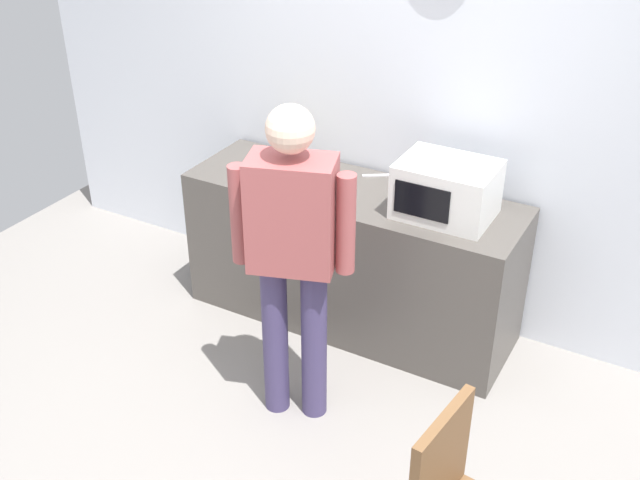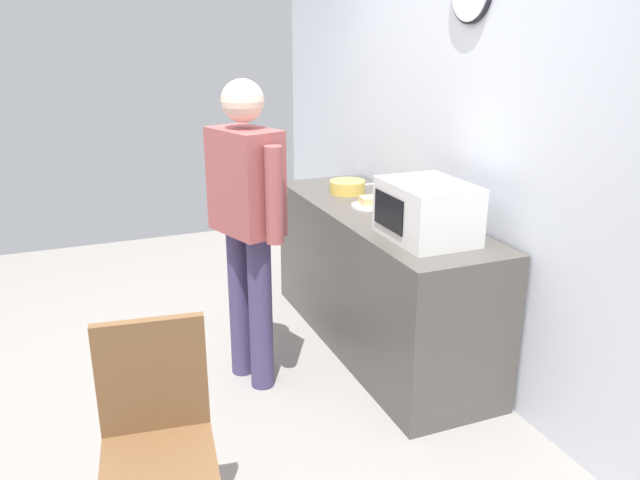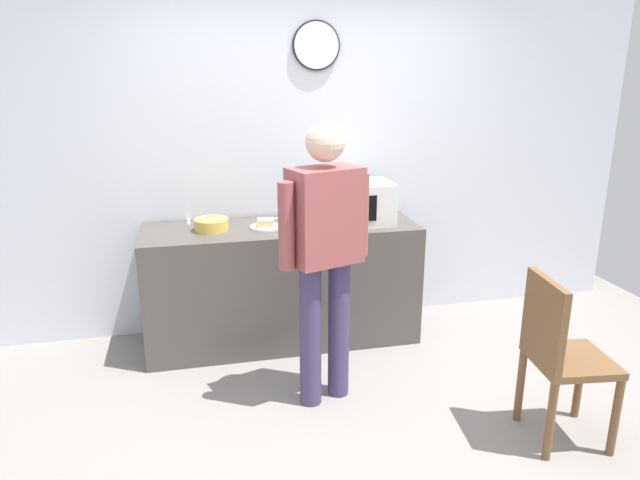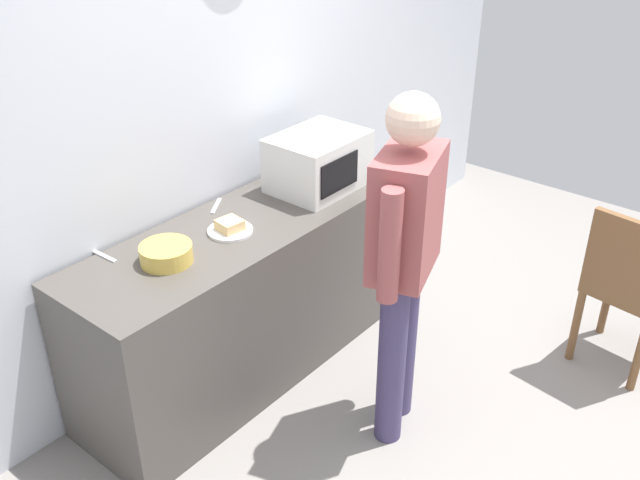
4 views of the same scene
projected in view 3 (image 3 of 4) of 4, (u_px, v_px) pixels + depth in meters
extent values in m
plane|color=gray|center=(360.00, 428.00, 3.30)|extent=(6.00, 6.00, 0.00)
cube|color=silver|center=(303.00, 159.00, 4.42)|extent=(5.40, 0.10, 2.60)
cylinder|color=white|center=(316.00, 45.00, 4.14)|extent=(0.32, 0.03, 0.32)
cylinder|color=black|center=(316.00, 45.00, 4.14)|extent=(0.35, 0.02, 0.35)
cube|color=#4C4742|center=(282.00, 284.00, 4.26)|extent=(1.96, 0.62, 0.88)
cube|color=silver|center=(356.00, 203.00, 4.19)|extent=(0.50, 0.38, 0.30)
cube|color=black|center=(356.00, 209.00, 4.00)|extent=(0.30, 0.01, 0.18)
cylinder|color=white|center=(265.00, 227.00, 4.09)|extent=(0.22, 0.22, 0.01)
cube|color=#DCB576|center=(265.00, 223.00, 4.08)|extent=(0.12, 0.12, 0.05)
cylinder|color=gold|center=(211.00, 225.00, 4.02)|extent=(0.24, 0.24, 0.08)
cube|color=silver|center=(189.00, 222.00, 4.24)|extent=(0.03, 0.17, 0.01)
cube|color=silver|center=(280.00, 217.00, 4.36)|extent=(0.15, 0.11, 0.01)
cylinder|color=#403760|center=(339.00, 328.00, 3.53)|extent=(0.13, 0.13, 0.89)
cylinder|color=#403760|center=(310.00, 336.00, 3.43)|extent=(0.13, 0.13, 0.89)
cube|color=#9E4C4C|center=(325.00, 216.00, 3.27)|extent=(0.46, 0.35, 0.55)
cylinder|color=#9E4C4C|center=(361.00, 215.00, 3.40)|extent=(0.09, 0.09, 0.50)
cylinder|color=#9E4C4C|center=(286.00, 227.00, 3.16)|extent=(0.09, 0.09, 0.50)
sphere|color=beige|center=(325.00, 142.00, 3.15)|extent=(0.22, 0.22, 0.22)
cylinder|color=brown|center=(615.00, 417.00, 3.01)|extent=(0.04, 0.04, 0.45)
cylinder|color=brown|center=(579.00, 382.00, 3.35)|extent=(0.04, 0.04, 0.45)
cylinder|color=brown|center=(550.00, 421.00, 2.98)|extent=(0.04, 0.04, 0.45)
cylinder|color=brown|center=(520.00, 385.00, 3.32)|extent=(0.04, 0.04, 0.45)
cube|color=brown|center=(571.00, 360.00, 3.09)|extent=(0.45, 0.45, 0.04)
cube|color=brown|center=(544.00, 320.00, 3.01)|extent=(0.09, 0.40, 0.45)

